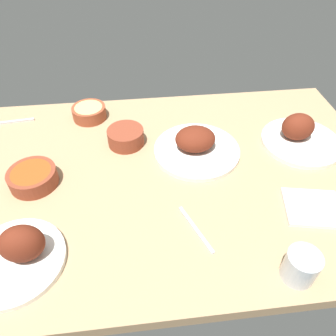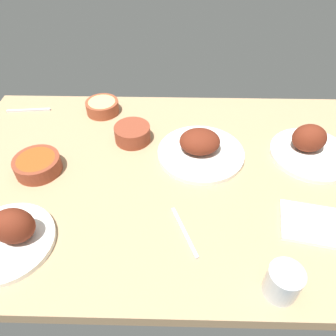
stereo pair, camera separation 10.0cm
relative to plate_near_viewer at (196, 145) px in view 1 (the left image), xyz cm
name	(u,v)px [view 1 (the left image)]	position (x,y,z in cm)	size (l,w,h in cm)	color
dining_table	(168,177)	(-10.46, -9.05, -4.82)	(140.00, 90.00, 4.00)	tan
plate_near_viewer	(196,145)	(0.00, 0.00, 0.00)	(28.74, 28.74, 9.06)	white
plate_center_main	(300,135)	(36.33, 0.92, 0.25)	(26.95, 26.95, 10.61)	white
plate_far_side	(18,253)	(-49.75, -35.54, 0.45)	(24.60, 24.60, 10.83)	white
bowl_pasta	(89,112)	(-36.70, 24.37, -0.19)	(12.57, 12.57, 4.79)	brown
bowl_sauce	(126,136)	(-23.20, 7.22, 0.24)	(12.43, 12.43, 5.64)	brown
bowl_soup	(32,178)	(-51.32, -9.47, -0.10)	(14.33, 14.33, 4.96)	brown
water_tumbler	(301,266)	(15.76, -47.07, 1.19)	(7.86, 7.86, 8.03)	silver
folded_napkin	(313,208)	(28.32, -28.48, -2.22)	(15.49, 13.32, 1.20)	white
fork_loose	(11,122)	(-66.21, 24.45, -2.42)	(16.83, 0.90, 0.80)	silver
spoon_loose	(196,229)	(-5.66, -31.72, -2.42)	(16.62, 0.90, 0.80)	silver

